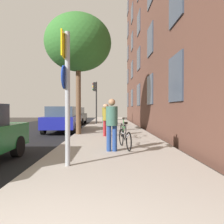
{
  "coord_description": "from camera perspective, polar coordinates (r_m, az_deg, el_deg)",
  "views": [
    {
      "loc": [
        0.84,
        -1.23,
        1.49
      ],
      "look_at": [
        1.09,
        12.18,
        1.29
      ],
      "focal_mm": 34.69,
      "sensor_mm": 36.0,
      "label": 1
    }
  ],
  "objects": [
    {
      "name": "ground_plane",
      "position": [
        16.62,
        -12.35,
        -4.31
      ],
      "size": [
        41.8,
        41.8,
        0.0
      ],
      "primitive_type": "plane",
      "color": "#332D28"
    },
    {
      "name": "road_asphalt",
      "position": [
        17.15,
        -19.26,
        -4.16
      ],
      "size": [
        7.0,
        38.0,
        0.01
      ],
      "primitive_type": "cube",
      "color": "black",
      "rests_on": "ground"
    },
    {
      "name": "sidewalk",
      "position": [
        16.3,
        -0.16,
        -4.18
      ],
      "size": [
        4.2,
        38.0,
        0.12
      ],
      "primitive_type": "cube",
      "color": "#9E9389",
      "rests_on": "ground"
    },
    {
      "name": "sign_post",
      "position": [
        5.31,
        -11.91,
        6.39
      ],
      "size": [
        0.15,
        0.6,
        3.21
      ],
      "color": "gray",
      "rests_on": "sidewalk"
    },
    {
      "name": "traffic_light",
      "position": [
        19.9,
        -4.43,
        4.47
      ],
      "size": [
        0.43,
        0.24,
        3.84
      ],
      "color": "black",
      "rests_on": "sidewalk"
    },
    {
      "name": "tree_near",
      "position": [
        12.31,
        -8.89,
        17.44
      ],
      "size": [
        3.56,
        3.56,
        6.42
      ],
      "color": "brown",
      "rests_on": "sidewalk"
    },
    {
      "name": "bicycle_0",
      "position": [
        7.58,
        3.4,
        -6.83
      ],
      "size": [
        0.46,
        1.71,
        0.92
      ],
      "color": "black",
      "rests_on": "sidewalk"
    },
    {
      "name": "bicycle_1",
      "position": [
        10.11,
        2.93,
        -4.79
      ],
      "size": [
        0.42,
        1.68,
        0.96
      ],
      "color": "black",
      "rests_on": "sidewalk"
    },
    {
      "name": "bicycle_2",
      "position": [
        16.54,
        0.3,
        -2.67
      ],
      "size": [
        0.42,
        1.67,
        0.91
      ],
      "color": "black",
      "rests_on": "sidewalk"
    },
    {
      "name": "pedestrian_0",
      "position": [
        6.97,
        -0.05,
        -2.46
      ],
      "size": [
        0.53,
        0.53,
        1.69
      ],
      "color": "navy",
      "rests_on": "sidewalk"
    },
    {
      "name": "pedestrian_1",
      "position": [
        10.8,
        -1.49,
        -1.53
      ],
      "size": [
        0.44,
        0.44,
        1.61
      ],
      "color": "maroon",
      "rests_on": "sidewalk"
    },
    {
      "name": "pedestrian_2",
      "position": [
        16.78,
        -1.93,
        -0.45
      ],
      "size": [
        0.46,
        0.46,
        1.73
      ],
      "color": "#33594C",
      "rests_on": "sidewalk"
    },
    {
      "name": "car_1",
      "position": [
        14.1,
        -12.79,
        -1.8
      ],
      "size": [
        1.96,
        4.4,
        1.62
      ],
      "color": "navy",
      "rests_on": "road_asphalt"
    },
    {
      "name": "car_2",
      "position": [
        20.88,
        -9.75,
        -0.94
      ],
      "size": [
        1.89,
        4.32,
        1.62
      ],
      "color": "black",
      "rests_on": "road_asphalt"
    }
  ]
}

